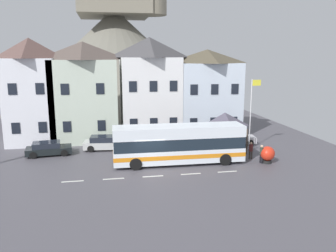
# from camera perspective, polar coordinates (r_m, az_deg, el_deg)

# --- Properties ---
(ground_plane) EXTENTS (40.00, 60.00, 0.07)m
(ground_plane) POSITION_cam_1_polar(r_m,az_deg,el_deg) (27.93, -2.89, -7.51)
(ground_plane) COLOR #4F4C54
(townhouse_00) EXTENTS (5.05, 5.44, 10.91)m
(townhouse_00) POSITION_cam_1_polar(r_m,az_deg,el_deg) (38.77, -21.63, 5.38)
(townhouse_00) COLOR white
(townhouse_00) RESTS_ON ground_plane
(townhouse_01) EXTENTS (6.85, 5.71, 10.58)m
(townhouse_01) POSITION_cam_1_polar(r_m,az_deg,el_deg) (38.25, -13.71, 5.55)
(townhouse_01) COLOR beige
(townhouse_01) RESTS_ON ground_plane
(townhouse_02) EXTENTS (6.34, 5.86, 11.10)m
(townhouse_02) POSITION_cam_1_polar(r_m,az_deg,el_deg) (38.56, -3.05, 6.29)
(townhouse_02) COLOR white
(townhouse_02) RESTS_ON ground_plane
(townhouse_03) EXTENTS (6.82, 6.05, 9.81)m
(townhouse_03) POSITION_cam_1_polar(r_m,az_deg,el_deg) (40.09, 6.40, 5.52)
(townhouse_03) COLOR silver
(townhouse_03) RESTS_ON ground_plane
(hilltop_castle) EXTENTS (37.18, 37.18, 26.21)m
(hilltop_castle) POSITION_cam_1_polar(r_m,az_deg,el_deg) (60.19, -8.66, 11.30)
(hilltop_castle) COLOR slate
(hilltop_castle) RESTS_ON ground_plane
(transit_bus) EXTENTS (11.21, 2.77, 3.31)m
(transit_bus) POSITION_cam_1_polar(r_m,az_deg,el_deg) (29.34, 1.80, -3.09)
(transit_bus) COLOR white
(transit_bus) RESTS_ON ground_plane
(bus_shelter) EXTENTS (3.60, 3.60, 3.74)m
(bus_shelter) POSITION_cam_1_polar(r_m,az_deg,el_deg) (33.58, 9.42, 1.06)
(bus_shelter) COLOR #473D33
(bus_shelter) RESTS_ON ground_plane
(parked_car_00) EXTENTS (4.25, 2.31, 1.24)m
(parked_car_00) POSITION_cam_1_polar(r_m,az_deg,el_deg) (33.93, -19.26, -3.56)
(parked_car_00) COLOR black
(parked_car_00) RESTS_ON ground_plane
(parked_car_01) EXTENTS (4.03, 2.34, 1.27)m
(parked_car_01) POSITION_cam_1_polar(r_m,az_deg,el_deg) (36.74, 11.23, -1.97)
(parked_car_01) COLOR silver
(parked_car_01) RESTS_ON ground_plane
(parked_car_02) EXTENTS (4.48, 2.23, 1.37)m
(parked_car_02) POSITION_cam_1_polar(r_m,az_deg,el_deg) (34.40, -10.30, -2.78)
(parked_car_02) COLOR silver
(parked_car_02) RESTS_ON ground_plane
(pedestrian_00) EXTENTS (0.35, 0.35, 1.55)m
(pedestrian_00) POSITION_cam_1_polar(r_m,az_deg,el_deg) (31.68, 13.60, -3.78)
(pedestrian_00) COLOR #38332D
(pedestrian_00) RESTS_ON ground_plane
(pedestrian_01) EXTENTS (0.32, 0.36, 1.61)m
(pedestrian_01) POSITION_cam_1_polar(r_m,az_deg,el_deg) (30.68, 15.27, -4.39)
(pedestrian_01) COLOR black
(pedestrian_01) RESTS_ON ground_plane
(public_bench) EXTENTS (1.40, 0.48, 0.87)m
(public_bench) POSITION_cam_1_polar(r_m,az_deg,el_deg) (35.75, 7.52, -2.49)
(public_bench) COLOR brown
(public_bench) RESTS_ON ground_plane
(flagpole) EXTENTS (0.95, 0.10, 6.92)m
(flagpole) POSITION_cam_1_polar(r_m,az_deg,el_deg) (34.21, 13.70, 2.72)
(flagpole) COLOR silver
(flagpole) RESTS_ON ground_plane
(harbour_buoy) EXTENTS (1.24, 1.24, 1.49)m
(harbour_buoy) POSITION_cam_1_polar(r_m,az_deg,el_deg) (30.80, 16.20, -4.48)
(harbour_buoy) COLOR black
(harbour_buoy) RESTS_ON ground_plane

